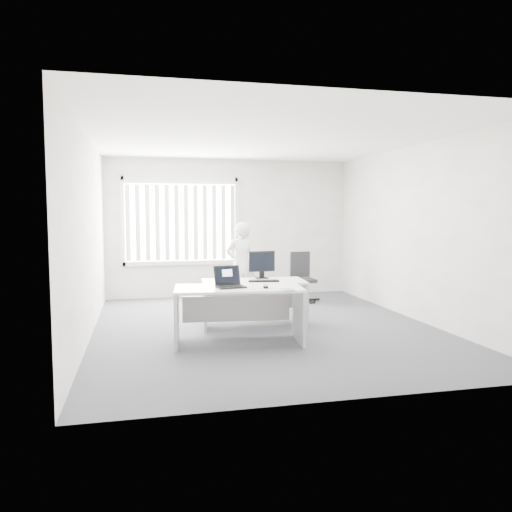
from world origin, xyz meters
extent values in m
plane|color=#515259|center=(0.00, 0.00, 0.00)|extent=(6.00, 6.00, 0.00)
cube|color=white|center=(0.00, 3.00, 1.40)|extent=(5.00, 0.02, 2.80)
cube|color=white|center=(0.00, -3.00, 1.40)|extent=(5.00, 0.02, 2.80)
cube|color=white|center=(-2.50, 0.00, 1.40)|extent=(0.02, 6.00, 2.80)
cube|color=white|center=(2.50, 0.00, 1.40)|extent=(0.02, 6.00, 2.80)
cube|color=white|center=(0.00, 0.00, 2.80)|extent=(5.00, 6.00, 0.02)
cube|color=silver|center=(-1.00, 2.96, 1.55)|extent=(2.32, 0.06, 1.76)
cube|color=white|center=(-0.57, -0.83, 0.74)|extent=(1.73, 0.95, 0.03)
cube|color=#ABAAAD|center=(-1.37, -0.74, 0.36)|extent=(0.12, 0.71, 0.72)
cube|color=#ABAAAD|center=(0.23, -0.92, 0.36)|extent=(0.12, 0.71, 0.72)
cube|color=white|center=(-0.15, 0.10, 0.69)|extent=(1.58, 0.82, 0.03)
cube|color=#ABAAAD|center=(-0.90, 0.15, 0.34)|extent=(0.08, 0.66, 0.67)
cube|color=#ABAAAD|center=(0.59, 0.05, 0.34)|extent=(0.08, 0.66, 0.67)
cylinder|color=black|center=(1.24, 1.92, 0.04)|extent=(0.57, 0.57, 0.07)
cylinder|color=black|center=(1.24, 1.92, 0.21)|extent=(0.06, 0.06, 0.42)
cube|color=black|center=(1.24, 1.92, 0.42)|extent=(0.44, 0.44, 0.06)
cube|color=black|center=(1.23, 2.11, 0.71)|extent=(0.40, 0.07, 0.50)
imported|color=silver|center=(-0.02, 1.73, 0.77)|extent=(0.58, 0.40, 1.55)
cube|color=white|center=(-0.17, -0.89, 0.75)|extent=(0.33, 0.24, 0.00)
cube|color=white|center=(-0.01, -1.20, 0.76)|extent=(0.15, 0.20, 0.01)
cube|color=black|center=(-0.03, -0.06, 0.71)|extent=(0.47, 0.24, 0.02)
camera|label=1|loc=(-1.79, -7.16, 1.72)|focal=35.00mm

